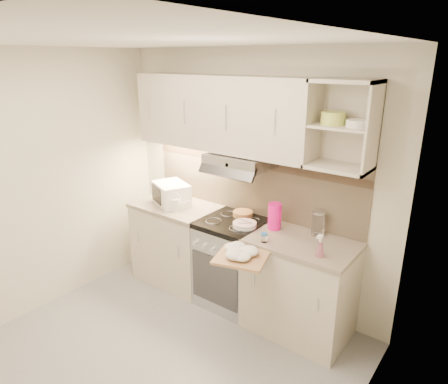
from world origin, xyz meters
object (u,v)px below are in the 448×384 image
object	(u,v)px
electric_range	(232,262)
microwave	(171,194)
cutting_board	(241,257)
watering_can	(176,204)
pink_pitcher	(275,216)
glass_jar	(318,223)
spray_bottle	(320,247)
plate_stack	(245,225)

from	to	relation	value
electric_range	microwave	distance (m)	0.99
cutting_board	watering_can	bearing A→B (deg)	143.11
pink_pitcher	cutting_board	world-z (taller)	pink_pitcher
glass_jar	spray_bottle	world-z (taller)	glass_jar
cutting_board	pink_pitcher	bearing A→B (deg)	77.70
watering_can	glass_jar	distance (m)	1.47
electric_range	microwave	size ratio (longest dim) A/B	1.83
microwave	pink_pitcher	distance (m)	1.23
plate_stack	spray_bottle	size ratio (longest dim) A/B	1.13
plate_stack	spray_bottle	bearing A→B (deg)	-8.64
pink_pitcher	cutting_board	bearing A→B (deg)	-73.04
glass_jar	microwave	bearing A→B (deg)	-172.49
plate_stack	cutting_board	bearing A→B (deg)	-58.36
plate_stack	glass_jar	distance (m)	0.67
spray_bottle	pink_pitcher	bearing A→B (deg)	154.64
watering_can	spray_bottle	bearing A→B (deg)	-22.80
watering_can	plate_stack	distance (m)	0.82
plate_stack	electric_range	bearing A→B (deg)	164.86
watering_can	cutting_board	size ratio (longest dim) A/B	0.53
pink_pitcher	cutting_board	size ratio (longest dim) A/B	0.61
watering_can	electric_range	bearing A→B (deg)	-10.78
pink_pitcher	spray_bottle	distance (m)	0.61
plate_stack	spray_bottle	xyz separation A→B (m)	(0.80, -0.12, 0.06)
electric_range	spray_bottle	size ratio (longest dim) A/B	4.56
pink_pitcher	microwave	bearing A→B (deg)	-163.29
microwave	cutting_board	distance (m)	1.38
spray_bottle	cutting_board	bearing A→B (deg)	-146.96
cutting_board	spray_bottle	bearing A→B (deg)	17.63
microwave	electric_range	bearing A→B (deg)	24.53
spray_bottle	plate_stack	bearing A→B (deg)	169.95
electric_range	plate_stack	world-z (taller)	plate_stack
plate_stack	pink_pitcher	size ratio (longest dim) A/B	0.91
spray_bottle	watering_can	bearing A→B (deg)	176.73
glass_jar	cutting_board	xyz separation A→B (m)	(-0.32, -0.72, -0.14)
pink_pitcher	watering_can	bearing A→B (deg)	-157.07
watering_can	spray_bottle	xyz separation A→B (m)	(1.62, -0.05, 0.01)
glass_jar	cutting_board	world-z (taller)	glass_jar
electric_range	plate_stack	bearing A→B (deg)	-15.14
electric_range	microwave	world-z (taller)	microwave
pink_pitcher	cutting_board	xyz separation A→B (m)	(0.05, -0.60, -0.15)
spray_bottle	microwave	bearing A→B (deg)	173.56
spray_bottle	cutting_board	xyz separation A→B (m)	(-0.51, -0.35, -0.11)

